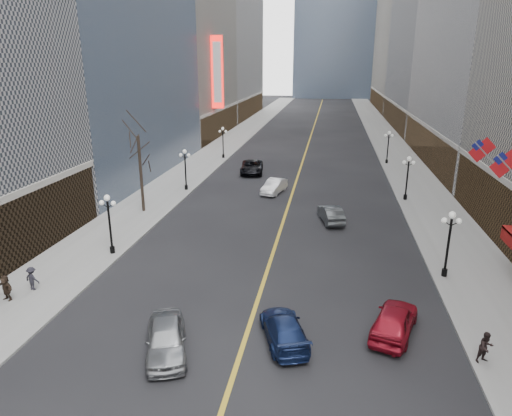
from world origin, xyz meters
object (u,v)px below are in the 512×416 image
(car_nb_mid, at_px, (274,186))
(car_sb_near, at_px, (284,329))
(streetlamp_east_3, at_px, (388,144))
(car_sb_mid, at_px, (394,320))
(car_nb_near, at_px, (166,338))
(streetlamp_east_2, at_px, (408,173))
(streetlamp_west_2, at_px, (185,165))
(streetlamp_east_1, at_px, (449,237))
(streetlamp_west_3, at_px, (223,139))
(car_sb_far, at_px, (331,214))
(streetlamp_west_1, at_px, (109,218))
(car_nb_far, at_px, (252,167))

(car_nb_mid, relative_size, car_sb_near, 0.96)
(streetlamp_east_3, distance_m, car_sb_mid, 43.59)
(car_nb_near, xyz_separation_m, car_nb_mid, (1.62, 29.59, -0.07))
(streetlamp_east_2, distance_m, streetlamp_east_3, 18.00)
(streetlamp_west_2, distance_m, car_nb_near, 30.08)
(streetlamp_east_1, bearing_deg, car_nb_near, -144.83)
(streetlamp_west_3, xyz_separation_m, car_sb_near, (13.80, -44.91, -2.21))
(streetlamp_east_3, bearing_deg, car_sb_far, -106.32)
(streetlamp_east_3, xyz_separation_m, car_sb_mid, (-4.14, -43.34, -2.09))
(streetlamp_east_1, height_order, car_sb_mid, streetlamp_east_1)
(streetlamp_west_1, bearing_deg, streetlamp_east_3, 56.75)
(streetlamp_west_3, height_order, car_nb_near, streetlamp_west_3)
(streetlamp_west_1, relative_size, streetlamp_west_2, 1.00)
(car_sb_near, bearing_deg, streetlamp_east_1, -156.62)
(car_sb_mid, bearing_deg, car_nb_mid, -51.72)
(streetlamp_east_3, relative_size, streetlamp_west_3, 1.00)
(streetlamp_east_1, relative_size, car_nb_far, 0.76)
(car_sb_mid, bearing_deg, streetlamp_west_3, -47.87)
(streetlamp_east_3, height_order, car_nb_far, streetlamp_east_3)
(streetlamp_east_2, distance_m, car_nb_mid, 13.99)
(streetlamp_west_2, distance_m, car_sb_near, 30.32)
(streetlamp_east_3, bearing_deg, streetlamp_east_1, -90.00)
(streetlamp_east_3, bearing_deg, streetlamp_west_2, -142.67)
(streetlamp_east_2, height_order, car_sb_near, streetlamp_east_2)
(streetlamp_east_3, xyz_separation_m, car_nb_mid, (-13.80, -17.27, -2.15))
(streetlamp_west_2, bearing_deg, car_nb_mid, 4.23)
(streetlamp_east_3, xyz_separation_m, streetlamp_west_3, (-23.60, 0.00, 0.00))
(streetlamp_east_3, relative_size, streetlamp_west_1, 1.00)
(streetlamp_east_3, height_order, car_nb_near, streetlamp_east_3)
(car_nb_near, relative_size, car_sb_near, 1.01)
(streetlamp_east_3, xyz_separation_m, streetlamp_west_2, (-23.60, -18.00, 0.00))
(streetlamp_west_2, height_order, car_nb_near, streetlamp_west_2)
(streetlamp_east_1, relative_size, car_nb_near, 0.94)
(car_nb_mid, height_order, car_sb_near, car_nb_mid)
(streetlamp_east_3, distance_m, streetlamp_west_2, 29.68)
(streetlamp_east_1, bearing_deg, streetlamp_east_2, 90.00)
(car_sb_far, bearing_deg, streetlamp_west_3, -72.14)
(car_nb_mid, bearing_deg, streetlamp_west_3, 132.97)
(streetlamp_east_2, relative_size, streetlamp_west_2, 1.00)
(streetlamp_west_2, xyz_separation_m, car_sb_near, (13.80, -26.91, -2.21))
(streetlamp_east_3, relative_size, car_sb_far, 1.00)
(streetlamp_east_2, height_order, car_nb_far, streetlamp_east_2)
(streetlamp_east_2, xyz_separation_m, car_sb_mid, (-4.14, -25.34, -2.09))
(streetlamp_west_1, relative_size, car_nb_mid, 0.99)
(streetlamp_west_1, height_order, streetlamp_west_3, same)
(streetlamp_east_2, xyz_separation_m, car_nb_far, (-17.80, 9.45, -2.07))
(streetlamp_east_1, relative_size, car_sb_mid, 0.95)
(streetlamp_west_1, height_order, car_nb_far, streetlamp_west_1)
(car_nb_near, bearing_deg, car_sb_near, -0.67)
(car_sb_mid, bearing_deg, car_nb_far, -50.62)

